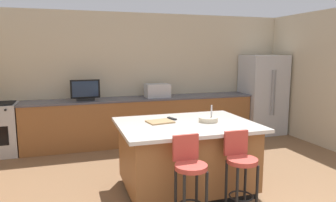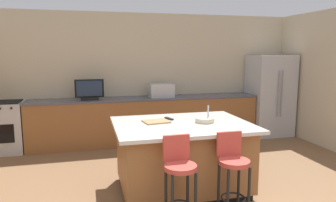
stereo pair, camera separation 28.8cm
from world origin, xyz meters
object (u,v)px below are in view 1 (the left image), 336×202
microwave (157,90)px  kitchen_island (186,156)px  tv_remote (172,118)px  cutting_board (160,122)px  fruit_bowl (208,119)px  tv_monitor (85,91)px  refrigerator (262,95)px  bar_stool_right (240,167)px  bar_stool_left (190,173)px

microwave → kitchen_island: bearing=-96.6°
tv_remote → cutting_board: bearing=-166.2°
microwave → fruit_bowl: 2.37m
tv_remote → cutting_board: (-0.21, -0.14, -0.00)m
cutting_board → tv_monitor: bearing=111.1°
tv_monitor → refrigerator: bearing=-0.2°
kitchen_island → refrigerator: (2.72, 2.29, 0.42)m
refrigerator → tv_remote: refrigerator is taller
bar_stool_right → tv_monitor: bearing=116.1°
tv_monitor → bar_stool_left: bearing=-74.7°
kitchen_island → bar_stool_right: bar_stool_right is taller
kitchen_island → bar_stool_left: bearing=-108.5°
tv_monitor → kitchen_island: bearing=-63.4°
microwave → cutting_board: bearing=-104.9°
tv_monitor → cutting_board: 2.32m
fruit_bowl → tv_remote: 0.51m
tv_remote → cutting_board: 0.25m
bar_stool_left → bar_stool_right: bearing=2.6°
kitchen_island → refrigerator: size_ratio=1.00×
refrigerator → bar_stool_right: (-2.39, -3.10, -0.32)m
kitchen_island → bar_stool_left: (-0.29, -0.86, 0.11)m
refrigerator → cutting_board: bearing=-144.8°
microwave → tv_remote: microwave is taller
bar_stool_left → kitchen_island: bearing=70.2°
microwave → tv_monitor: size_ratio=0.89×
tv_monitor → tv_remote: size_ratio=3.18×
bar_stool_right → cutting_board: (-0.65, 0.96, 0.35)m
kitchen_island → microwave: bearing=83.4°
bar_stool_right → bar_stool_left: bearing=-175.5°
bar_stool_right → cutting_board: 1.21m
refrigerator → tv_remote: 3.47m
bar_stool_right → tv_remote: 1.23m
refrigerator → bar_stool_right: size_ratio=1.86×
tv_monitor → microwave: bearing=2.1°
tv_monitor → cutting_board: (0.83, -2.16, -0.19)m
refrigerator → bar_stool_right: 3.93m
refrigerator → bar_stool_left: 4.36m
refrigerator → microwave: refrigerator is taller
tv_monitor → tv_remote: 2.28m
tv_remote → kitchen_island: bearing=-88.5°
microwave → bar_stool_left: (-0.56, -3.21, -0.48)m
kitchen_island → microwave: size_ratio=3.67×
refrigerator → tv_monitor: 3.88m
bar_stool_right → fruit_bowl: size_ratio=3.76×
cutting_board → fruit_bowl: bearing=-14.3°
fruit_bowl → bar_stool_right: bearing=-87.9°
tv_monitor → cutting_board: size_ratio=1.65×
tv_remote → microwave: bearing=60.7°
refrigerator → bar_stool_left: bearing=-133.7°
fruit_bowl → cutting_board: size_ratio=0.77×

